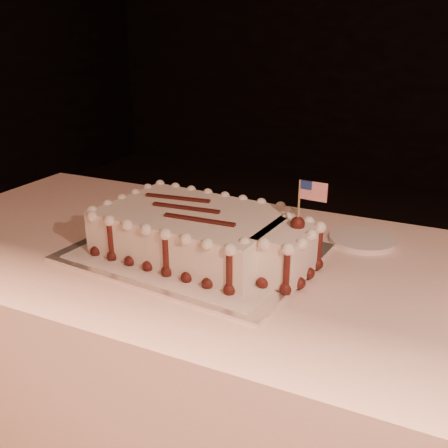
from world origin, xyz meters
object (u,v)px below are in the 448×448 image
at_px(banquet_table, 347,420).
at_px(sheet_cake, 204,233).
at_px(cake_board, 194,252).
at_px(side_plate, 363,239).

bearing_deg(banquet_table, sheet_cake, -175.36).
bearing_deg(cake_board, sheet_cake, 0.14).
height_order(cake_board, side_plate, side_plate).
height_order(banquet_table, sheet_cake, sheet_cake).
distance_m(banquet_table, side_plate, 0.44).
height_order(banquet_table, side_plate, side_plate).
bearing_deg(sheet_cake, cake_board, 174.75).
relative_size(banquet_table, sheet_cake, 4.42).
bearing_deg(cake_board, side_plate, 40.18).
xyz_separation_m(cake_board, sheet_cake, (0.03, -0.00, 0.06)).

